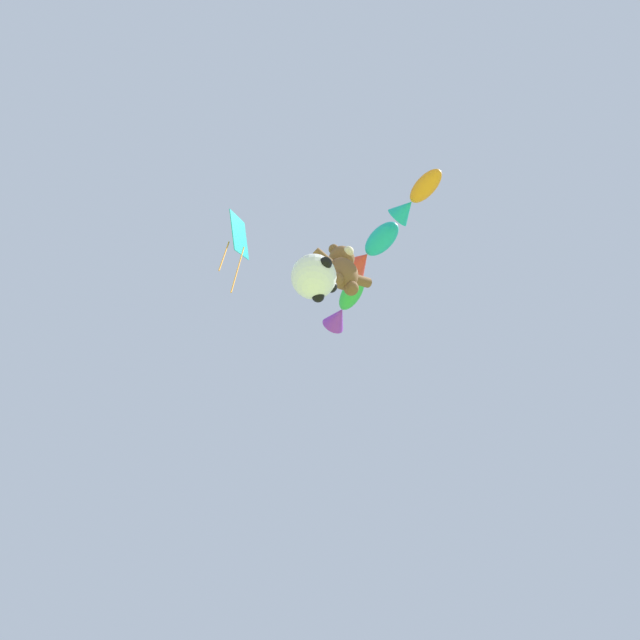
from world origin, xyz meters
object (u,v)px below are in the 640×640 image
Objects in this scene: fish_kite_emerald at (344,305)px; diamond_kite at (239,239)px; fish_kite_tangerine at (415,198)px; teddy_bear_kite at (343,269)px; soccer_ball_kite at (314,277)px; fish_kite_teal at (371,251)px.

fish_kite_emerald is 0.61× the size of diamond_kite.
diamond_kite reaches higher than fish_kite_tangerine.
fish_kite_tangerine is at bearing -45.71° from diamond_kite.
fish_kite_emerald reaches higher than teddy_bear_kite.
soccer_ball_kite is 4.17m from fish_kite_teal.
soccer_ball_kite is 0.53× the size of fish_kite_teal.
fish_kite_emerald is at bearing 82.78° from fish_kite_teal.
fish_kite_tangerine is at bearing -96.17° from fish_kite_emerald.
fish_kite_emerald is 1.07× the size of fish_kite_teal.
teddy_bear_kite is 2.75m from fish_kite_emerald.
fish_kite_emerald reaches higher than soccer_ball_kite.
teddy_bear_kite is 1.62m from soccer_ball_kite.
fish_kite_tangerine is at bearing -61.91° from teddy_bear_kite.
teddy_bear_kite is at bearing 9.61° from soccer_ball_kite.
fish_kite_emerald is 3.66m from fish_kite_tangerine.
teddy_bear_kite is 2.77m from fish_kite_tangerine.
fish_kite_teal is 1.22× the size of fish_kite_tangerine.
soccer_ball_kite is at bearing -170.39° from teddy_bear_kite.
teddy_bear_kite is 0.88× the size of fish_kite_teal.
fish_kite_tangerine is (-0.19, -2.00, -0.48)m from fish_kite_teal.
fish_kite_teal is (2.07, 0.27, 3.61)m from soccer_ball_kite.
teddy_bear_kite is 1.64× the size of soccer_ball_kite.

